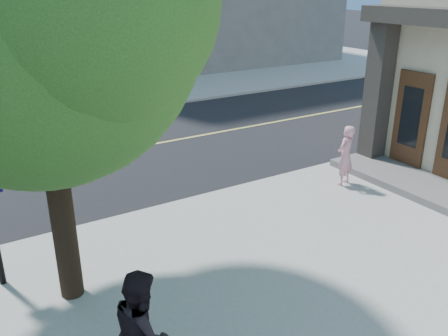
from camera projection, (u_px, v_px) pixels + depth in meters
ground at (15, 247)px, 9.59m from camera, size 140.00×140.00×0.00m
sidewalk_ne at (165, 57)px, 33.20m from camera, size 29.00×25.00×0.12m
man_on_phone at (345, 155)px, 12.00m from camera, size 0.64×0.50×1.56m
pedestrian at (143, 332)px, 5.83m from camera, size 0.86×0.99×1.73m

